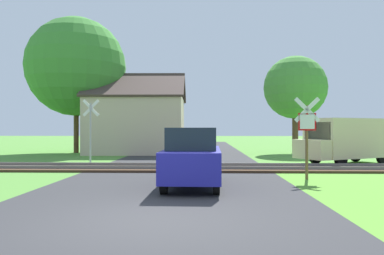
# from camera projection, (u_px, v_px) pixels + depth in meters

# --- Properties ---
(ground_plane) EXTENTS (160.00, 160.00, 0.00)m
(ground_plane) POSITION_uv_depth(u_px,v_px,m) (149.00, 221.00, 7.12)
(ground_plane) COLOR #4C8433
(road_asphalt) EXTENTS (7.63, 80.00, 0.01)m
(road_asphalt) POSITION_uv_depth(u_px,v_px,m) (161.00, 200.00, 9.12)
(road_asphalt) COLOR #2D2D30
(road_asphalt) RESTS_ON ground
(rail_track) EXTENTS (60.00, 2.60, 0.22)m
(rail_track) POSITION_uv_depth(u_px,v_px,m) (180.00, 168.00, 16.00)
(rail_track) COLOR #422D1E
(rail_track) RESTS_ON ground
(stop_sign_near) EXTENTS (0.88, 0.15, 2.84)m
(stop_sign_near) POSITION_uv_depth(u_px,v_px,m) (307.00, 130.00, 12.83)
(stop_sign_near) COLOR brown
(stop_sign_near) RESTS_ON ground
(crossing_sign_far) EXTENTS (0.88, 0.15, 3.24)m
(crossing_sign_far) POSITION_uv_depth(u_px,v_px,m) (91.00, 126.00, 18.93)
(crossing_sign_far) COLOR #9E9EA5
(crossing_sign_far) RESTS_ON ground
(house) EXTENTS (6.95, 6.50, 5.74)m
(house) POSITION_uv_depth(u_px,v_px,m) (138.00, 124.00, 26.93)
(house) COLOR #C6B293
(house) RESTS_ON ground
(tree_right) EXTENTS (4.45, 4.45, 6.90)m
(tree_right) POSITION_uv_depth(u_px,v_px,m) (295.00, 88.00, 26.53)
(tree_right) COLOR #513823
(tree_right) RESTS_ON ground
(tree_left) EXTENTS (7.10, 7.10, 9.75)m
(tree_left) POSITION_uv_depth(u_px,v_px,m) (76.00, 67.00, 26.98)
(tree_left) COLOR #513823
(tree_left) RESTS_ON ground
(mail_truck) EXTENTS (5.19, 3.98, 2.24)m
(mail_truck) POSITION_uv_depth(u_px,v_px,m) (346.00, 139.00, 18.31)
(mail_truck) COLOR beige
(mail_truck) RESTS_ON ground
(parked_car) EXTENTS (1.72, 4.03, 1.78)m
(parked_car) POSITION_uv_depth(u_px,v_px,m) (193.00, 157.00, 11.28)
(parked_car) COLOR navy
(parked_car) RESTS_ON ground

